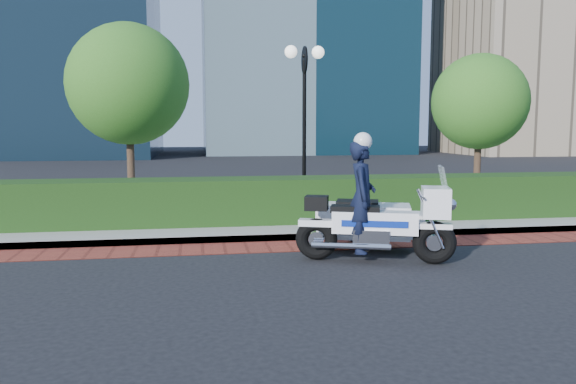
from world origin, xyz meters
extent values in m
plane|color=black|center=(0.00, 0.00, 0.00)|extent=(120.00, 120.00, 0.00)
cube|color=maroon|center=(0.00, 1.50, 0.01)|extent=(60.00, 1.00, 0.01)
cube|color=gray|center=(0.00, 6.00, 0.07)|extent=(60.00, 8.00, 0.15)
cube|color=black|center=(0.00, 3.60, 0.65)|extent=(18.00, 1.20, 1.00)
cylinder|color=black|center=(1.00, 5.20, 0.30)|extent=(0.30, 0.30, 0.30)
cylinder|color=black|center=(1.00, 5.20, 2.15)|extent=(0.10, 0.10, 3.70)
cylinder|color=black|center=(1.00, 5.20, 4.00)|extent=(0.04, 0.70, 0.70)
sphere|color=white|center=(0.65, 5.20, 4.20)|extent=(0.32, 0.32, 0.32)
sphere|color=white|center=(1.35, 5.20, 4.20)|extent=(0.32, 0.32, 0.32)
cylinder|color=#332319|center=(-3.50, 6.50, 1.23)|extent=(0.20, 0.20, 2.17)
sphere|color=#265615|center=(-3.50, 6.50, 3.44)|extent=(3.20, 3.20, 3.20)
cylinder|color=#332319|center=(6.50, 6.50, 1.11)|extent=(0.20, 0.20, 1.92)
sphere|color=#265615|center=(6.50, 6.50, 3.05)|extent=(2.80, 2.80, 2.80)
torus|color=black|center=(0.29, 0.34, 0.37)|extent=(0.77, 0.44, 0.73)
torus|color=black|center=(2.18, -0.29, 0.37)|extent=(0.77, 0.44, 0.73)
cube|color=white|center=(1.23, 0.02, 0.69)|extent=(1.48, 0.79, 0.38)
cube|color=silver|center=(1.18, 0.04, 0.42)|extent=(0.72, 0.61, 0.31)
cube|color=white|center=(2.18, -0.29, 1.05)|extent=(0.61, 0.72, 0.50)
cube|color=silver|center=(2.29, -0.33, 1.44)|extent=(0.30, 0.57, 0.44)
cube|color=black|center=(0.92, 0.13, 0.91)|extent=(0.90, 0.58, 0.11)
cube|color=black|center=(0.29, 0.34, 1.00)|extent=(0.48, 0.46, 0.24)
cube|color=white|center=(1.32, 0.99, 0.56)|extent=(1.88, 1.28, 0.61)
cube|color=black|center=(1.22, 1.03, 0.89)|extent=(0.91, 0.77, 0.09)
torus|color=black|center=(1.39, 1.53, 0.28)|extent=(0.58, 0.34, 0.56)
imported|color=black|center=(1.02, 0.10, 1.12)|extent=(0.66, 0.81, 1.92)
sphere|color=white|center=(1.02, 0.10, 2.06)|extent=(0.31, 0.31, 0.31)
camera|label=1|loc=(-1.74, -9.05, 2.29)|focal=35.00mm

